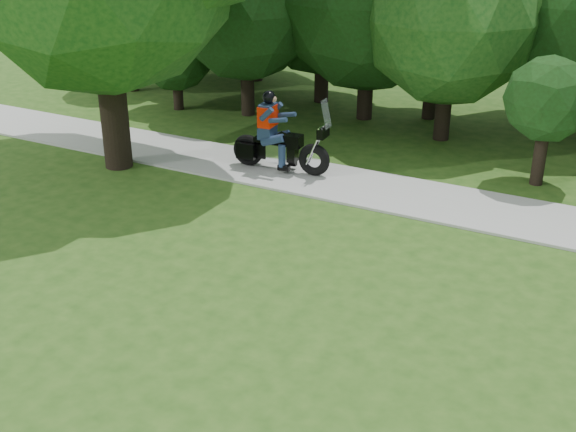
% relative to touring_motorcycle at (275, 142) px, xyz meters
% --- Properties ---
extents(walkway, '(60.00, 2.20, 0.06)m').
position_rel_touring_motorcycle_xyz_m(walkway, '(6.87, -0.02, -0.74)').
color(walkway, '#AAAAA4').
rests_on(walkway, ground).
extents(touring_motorcycle, '(2.57, 0.85, 1.96)m').
position_rel_touring_motorcycle_xyz_m(touring_motorcycle, '(0.00, 0.00, 0.00)').
color(touring_motorcycle, black).
rests_on(touring_motorcycle, walkway).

